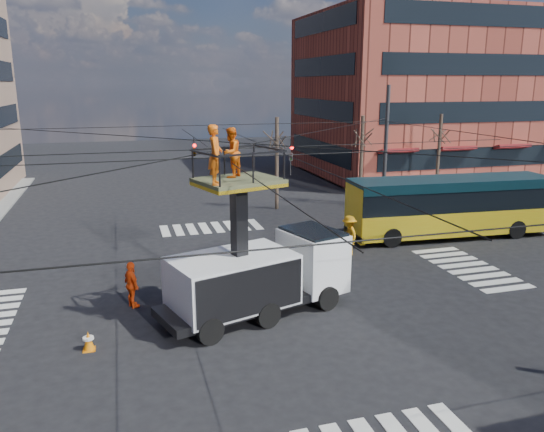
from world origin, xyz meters
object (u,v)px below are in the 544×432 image
(utility_truck, at_px, (259,256))
(traffic_cone, at_px, (88,341))
(city_bus, at_px, (450,205))
(worker_ground, at_px, (132,285))
(flagger, at_px, (349,235))

(utility_truck, xyz_separation_m, traffic_cone, (-5.84, -1.25, -1.84))
(utility_truck, relative_size, city_bus, 0.66)
(worker_ground, bearing_deg, city_bus, -95.92)
(flagger, bearing_deg, worker_ground, -70.79)
(traffic_cone, xyz_separation_m, flagger, (11.71, 6.50, 0.66))
(worker_ground, bearing_deg, utility_truck, -133.96)
(traffic_cone, bearing_deg, worker_ground, 64.40)
(utility_truck, distance_m, worker_ground, 4.91)
(city_bus, bearing_deg, flagger, -163.61)
(utility_truck, distance_m, city_bus, 14.10)
(utility_truck, height_order, flagger, utility_truck)
(city_bus, height_order, flagger, city_bus)
(utility_truck, height_order, city_bus, utility_truck)
(city_bus, distance_m, traffic_cone, 19.94)
(traffic_cone, relative_size, flagger, 0.32)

